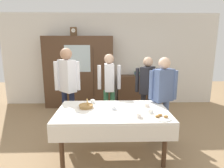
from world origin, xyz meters
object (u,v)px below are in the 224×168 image
Objects in this scene: tea_cup_front_edge at (147,105)px; person_beside_shelf at (109,82)px; spoon_far_right at (78,113)px; person_by_cabinet at (147,85)px; tea_cup_far_right at (139,116)px; spoon_center at (126,105)px; dining_table at (113,117)px; person_near_right_end at (163,91)px; bread_basket at (86,106)px; tea_cup_center at (114,108)px; wall_cabinet at (79,72)px; pastry_plate at (162,117)px; person_behind_table_right at (67,82)px; book_stack at (137,73)px; tea_cup_back_edge at (93,102)px; bookshelf_low at (137,90)px; mantel_clock at (74,32)px; tea_cup_far_left at (150,111)px.

person_beside_shelf is at bearing 120.50° from tea_cup_front_edge.
person_by_cabinet reaches higher than spoon_far_right.
tea_cup_far_right reaches higher than spoon_center.
person_near_right_end reaches higher than dining_table.
dining_table is 0.49m from bread_basket.
tea_cup_front_edge is 1.00× the size of tea_cup_center.
wall_cabinet is 15.67× the size of tea_cup_center.
person_near_right_end is at bearing 73.24° from pastry_plate.
person_beside_shelf is at bearing 22.64° from person_behind_table_right.
spoon_far_right is 1.00× the size of spoon_center.
person_by_cabinet is (1.68, -1.47, -0.08)m from wall_cabinet.
dining_table is 1.09m from person_near_right_end.
tea_cup_center is (-0.36, 0.36, 0.00)m from tea_cup_far_right.
book_stack reaches higher than tea_cup_front_edge.
pastry_plate is (1.05, -0.75, -0.02)m from tea_cup_back_edge.
person_beside_shelf is 0.92× the size of person_behind_table_right.
wall_cabinet is 7.28× the size of pastry_plate.
person_beside_shelf is (0.51, 1.34, 0.21)m from spoon_far_right.
wall_cabinet is (-0.90, 2.59, 0.35)m from dining_table.
tea_cup_far_right is 0.95m from spoon_far_right.
person_beside_shelf is 1.26m from person_near_right_end.
tea_cup_far_right is at bearing -43.38° from person_behind_table_right.
bookshelf_low is 0.51m from book_stack.
mantel_clock reaches higher than spoon_center.
tea_cup_far_right is 0.27m from tea_cup_far_left.
wall_cabinet is at bearing 116.61° from spoon_center.
dining_table is 13.80× the size of tea_cup_far_left.
wall_cabinet is 1.79× the size of bookshelf_low.
spoon_center is at bearing 44.56° from tea_cup_center.
person_behind_table_right reaches higher than bookshelf_low.
tea_cup_far_left is 0.07× the size of person_behind_table_right.
spoon_far_right is at bearing 168.41° from pastry_plate.
spoon_center is at bearing -11.62° from tea_cup_back_edge.
person_beside_shelf is (-0.84, -1.37, 0.01)m from book_stack.
person_behind_table_right is (-1.27, 1.20, 0.28)m from tea_cup_far_right.
tea_cup_center is (-0.57, 0.18, 0.00)m from tea_cup_far_left.
wall_cabinet reaches higher than book_stack.
tea_cup_front_edge is at bearing 101.81° from pastry_plate.
tea_cup_far_right is at bearing -126.63° from person_near_right_end.
bread_basket is 1.43m from person_near_right_end.
tea_cup_far_right is (1.39, -2.88, -1.36)m from mantel_clock.
book_stack reaches higher than tea_cup_center.
dining_table is 1.34m from person_behind_table_right.
wall_cabinet is at bearing 121.89° from tea_cup_front_edge.
dining_table is 0.63m from tea_cup_front_edge.
person_beside_shelf reaches higher than spoon_center.
tea_cup_far_right is 1.00× the size of tea_cup_center.
book_stack is 2.42m from person_behind_table_right.
mantel_clock is 3.03m from spoon_far_right.
tea_cup_far_right is 0.33m from pastry_plate.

